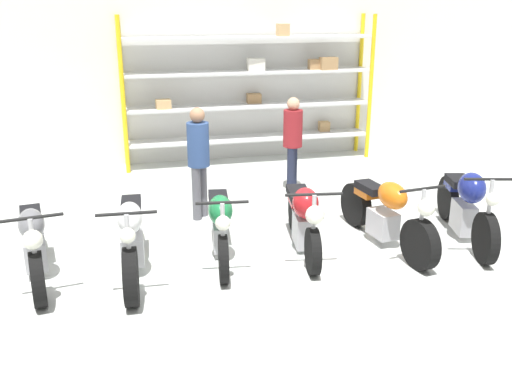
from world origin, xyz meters
TOP-DOWN VIEW (x-y plane):
  - ground_plane at (0.00, 0.00)m, footprint 30.00×30.00m
  - back_wall at (0.00, 4.79)m, footprint 30.00×0.08m
  - shelving_rack at (0.92, 4.43)m, footprint 4.95×0.63m
  - motorcycle_grey at (-2.74, -0.01)m, footprint 0.66×2.06m
  - motorcycle_white at (-1.64, -0.16)m, footprint 0.62×2.17m
  - motorcycle_green at (-0.55, 0.02)m, footprint 0.60×1.94m
  - motorcycle_red at (0.53, -0.01)m, footprint 0.67×1.97m
  - motorcycle_orange at (1.63, -0.13)m, footprint 0.62×2.14m
  - motorcycle_blue at (2.76, -0.19)m, footprint 0.83×2.12m
  - person_browsing at (1.12, 2.38)m, footprint 0.44×0.44m
  - person_near_rack at (-0.60, 1.47)m, footprint 0.45×0.45m

SIDE VIEW (x-z plane):
  - ground_plane at x=0.00m, z-range 0.00..0.00m
  - motorcycle_grey at x=-2.74m, z-range -0.06..0.93m
  - motorcycle_orange at x=1.63m, z-range -0.06..0.95m
  - motorcycle_red at x=0.53m, z-range -0.04..0.95m
  - motorcycle_white at x=-1.64m, z-range -0.06..0.97m
  - motorcycle_green at x=-0.55m, z-range -0.02..0.95m
  - motorcycle_blue at x=2.76m, z-range -0.05..1.03m
  - person_browsing at x=1.12m, z-range 0.14..1.74m
  - person_near_rack at x=-0.60m, z-range 0.15..1.81m
  - shelving_rack at x=0.92m, z-range 0.05..2.91m
  - back_wall at x=0.00m, z-range 0.00..3.60m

